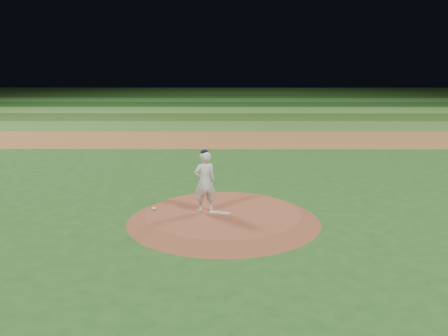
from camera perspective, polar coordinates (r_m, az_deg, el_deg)
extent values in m
plane|color=#224E19|center=(14.35, -0.04, -6.06)|extent=(120.00, 120.00, 0.00)
cube|color=brown|center=(27.97, 0.14, 3.26)|extent=(70.00, 6.00, 0.02)
cube|color=#386324|center=(33.40, 0.17, 4.82)|extent=(70.00, 5.00, 0.02)
cube|color=#234817|center=(38.36, 0.19, 5.85)|extent=(70.00, 5.00, 0.02)
cube|color=#467B2C|center=(43.33, 0.20, 6.65)|extent=(70.00, 5.00, 0.02)
cube|color=#174215|center=(48.30, 0.21, 7.28)|extent=(70.00, 5.00, 0.02)
cube|color=#306424|center=(53.28, 0.22, 7.80)|extent=(70.00, 5.00, 0.02)
cube|color=#1B4215|center=(58.26, 0.23, 8.22)|extent=(70.00, 5.00, 0.02)
cone|color=brown|center=(14.31, -0.04, -5.59)|extent=(5.50, 5.50, 0.25)
cube|color=silver|center=(14.21, -0.49, -5.13)|extent=(0.62, 0.34, 0.03)
ellipsoid|color=white|center=(14.66, -8.03, -4.60)|extent=(0.14, 0.14, 0.07)
imported|color=silver|center=(14.16, -2.22, -1.57)|extent=(0.75, 0.64, 1.75)
ellipsoid|color=black|center=(13.98, -2.25, 1.83)|extent=(0.22, 0.22, 0.15)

